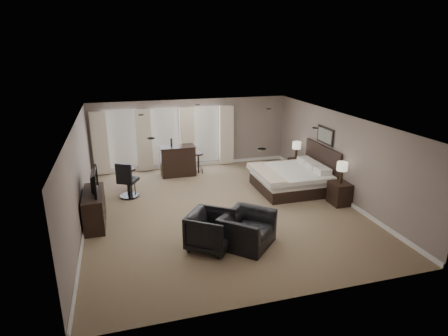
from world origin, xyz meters
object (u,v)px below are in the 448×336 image
object	(u,v)px
bed	(291,169)
bar_counter	(178,161)
lamp_far	(296,150)
nightstand_near	(339,193)
armchair_near	(247,224)
tv	(92,190)
lamp_near	(342,173)
armchair_far	(211,229)
bar_stool_right	(198,163)
nightstand_far	(295,166)
bar_stool_left	(131,180)
desk_chair	(128,179)
dresser	(94,208)

from	to	relation	value
bed	bar_counter	size ratio (longest dim) A/B	1.77
lamp_far	nightstand_near	bearing A→B (deg)	-90.00
bed	armchair_near	xyz separation A→B (m)	(-2.54, -2.96, -0.18)
lamp_far	tv	distance (m)	7.29
bed	lamp_near	xyz separation A→B (m)	(0.89, -1.45, 0.28)
lamp_far	armchair_far	bearing A→B (deg)	-134.78
nightstand_near	bar_stool_right	bearing A→B (deg)	131.11
armchair_near	nightstand_near	bearing A→B (deg)	-22.01
nightstand_near	armchair_near	distance (m)	3.75
bed	nightstand_far	bearing A→B (deg)	58.46
tv	bar_stool_right	distance (m)	4.86
nightstand_far	lamp_far	world-z (taller)	lamp_far
armchair_near	armchair_far	xyz separation A→B (m)	(-0.86, 0.08, -0.04)
nightstand_near	nightstand_far	world-z (taller)	nightstand_near
nightstand_near	bar_stool_right	distance (m)	5.20
bar_stool_left	bar_stool_right	bearing A→B (deg)	25.24
nightstand_near	tv	world-z (taller)	tv
lamp_near	desk_chair	bearing A→B (deg)	159.08
nightstand_far	dresser	bearing A→B (deg)	-161.57
tv	bar_counter	xyz separation A→B (m)	(2.74, 3.31, -0.42)
bed	lamp_far	size ratio (longest dim) A/B	3.50
lamp_far	bar_stool_right	size ratio (longest dim) A/B	0.83
dresser	lamp_near	bearing A→B (deg)	-4.91
dresser	armchair_far	size ratio (longest dim) A/B	1.58
dresser	tv	xyz separation A→B (m)	(0.00, 0.00, 0.52)
bar_counter	bar_stool_right	xyz separation A→B (m)	(0.76, 0.02, -0.16)
nightstand_far	tv	xyz separation A→B (m)	(-6.92, -2.31, 0.69)
dresser	bar_counter	size ratio (longest dim) A/B	1.23
tv	desk_chair	bearing A→B (deg)	-28.84
desk_chair	nightstand_near	bearing A→B (deg)	-171.92
tv	bed	bearing A→B (deg)	-81.92
nightstand_far	dresser	world-z (taller)	dresser
bed	dresser	size ratio (longest dim) A/B	1.44
nightstand_near	bar_stool_left	bearing A→B (deg)	155.04
armchair_near	lamp_far	bearing A→B (deg)	6.39
armchair_near	bar_stool_left	distance (m)	4.92
nightstand_far	armchair_near	size ratio (longest dim) A/B	0.47
desk_chair	dresser	bearing A→B (deg)	90.15
bed	desk_chair	size ratio (longest dim) A/B	1.93
tv	bar_stool_right	bearing A→B (deg)	-46.45
lamp_far	tv	size ratio (longest dim) A/B	0.60
bar_counter	desk_chair	size ratio (longest dim) A/B	1.09
lamp_far	armchair_near	world-z (taller)	lamp_far
nightstand_near	nightstand_far	size ratio (longest dim) A/B	1.19
nightstand_near	lamp_far	bearing A→B (deg)	90.00
armchair_near	bar_counter	world-z (taller)	bar_counter
lamp_far	armchair_far	world-z (taller)	lamp_far
armchair_near	bar_stool_right	bearing A→B (deg)	44.20
nightstand_far	armchair_far	world-z (taller)	armchair_far
dresser	bar_stool_right	world-z (taller)	dresser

